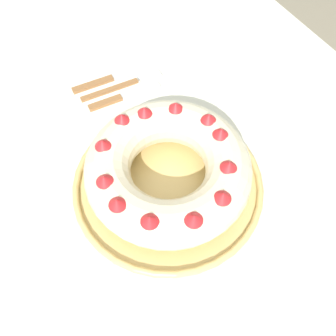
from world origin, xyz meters
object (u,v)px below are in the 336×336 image
at_px(bundt_cake, 168,168).
at_px(serving_knife, 111,78).
at_px(cake_knife, 120,98).
at_px(serving_dish, 168,182).
at_px(fork, 129,83).

height_order(bundt_cake, serving_knife, bundt_cake).
bearing_deg(cake_knife, serving_dish, -1.25).
distance_m(serving_knife, cake_knife, 0.07).
xyz_separation_m(bundt_cake, cake_knife, (-0.25, 0.00, -0.06)).
xyz_separation_m(bundt_cake, fork, (-0.28, 0.04, -0.06)).
relative_size(fork, cake_knife, 1.12).
height_order(serving_knife, cake_knife, same).
xyz_separation_m(fork, serving_knife, (-0.03, -0.03, -0.00)).
relative_size(serving_dish, bundt_cake, 1.21).
xyz_separation_m(fork, cake_knife, (0.03, -0.03, 0.00)).
xyz_separation_m(serving_dish, serving_knife, (-0.31, 0.01, -0.01)).
bearing_deg(serving_knife, cake_knife, -3.35).
relative_size(bundt_cake, cake_knife, 1.70).
distance_m(bundt_cake, fork, 0.29).
bearing_deg(cake_knife, serving_knife, 175.68).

